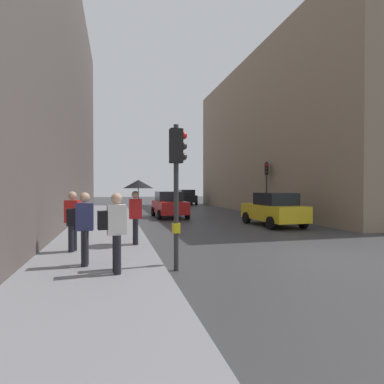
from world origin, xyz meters
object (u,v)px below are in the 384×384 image
(pedestrian_with_umbrella, at_px, (137,194))
(pedestrian_with_grey_backpack, at_px, (83,224))
(traffic_light_mid_street, at_px, (267,179))
(car_yellow_taxi, at_px, (274,209))
(pedestrian_with_black_backpack, at_px, (115,228))
(pedestrian_in_red_jacket, at_px, (73,219))
(traffic_light_near_left, at_px, (177,170))
(car_dark_suv, at_px, (187,197))
(car_red_sedan, at_px, (169,205))

(pedestrian_with_umbrella, xyz_separation_m, pedestrian_with_grey_backpack, (-1.48, -2.57, -0.68))
(traffic_light_mid_street, height_order, car_yellow_taxi, traffic_light_mid_street)
(pedestrian_with_black_backpack, bearing_deg, pedestrian_in_red_jacket, 113.78)
(traffic_light_near_left, distance_m, car_dark_suv, 29.55)
(traffic_light_near_left, distance_m, pedestrian_in_red_jacket, 3.76)
(traffic_light_near_left, xyz_separation_m, pedestrian_in_red_jacket, (-2.70, 2.24, -1.34))
(car_red_sedan, height_order, car_yellow_taxi, same)
(pedestrian_in_red_jacket, bearing_deg, car_yellow_taxi, 29.48)
(car_red_sedan, relative_size, pedestrian_with_grey_backpack, 2.40)
(car_red_sedan, relative_size, car_dark_suv, 1.00)
(car_yellow_taxi, bearing_deg, car_dark_suv, 89.77)
(traffic_light_near_left, bearing_deg, car_red_sedan, 81.10)
(car_red_sedan, distance_m, car_dark_suv, 15.92)
(car_yellow_taxi, bearing_deg, pedestrian_in_red_jacket, -150.52)
(traffic_light_mid_street, relative_size, pedestrian_with_grey_backpack, 2.18)
(pedestrian_with_umbrella, xyz_separation_m, pedestrian_with_black_backpack, (-0.74, -3.46, -0.68))
(car_yellow_taxi, bearing_deg, pedestrian_with_black_backpack, -135.55)
(car_red_sedan, distance_m, pedestrian_with_grey_backpack, 13.80)
(traffic_light_near_left, height_order, car_red_sedan, traffic_light_near_left)
(traffic_light_near_left, distance_m, traffic_light_mid_street, 15.41)
(traffic_light_near_left, relative_size, traffic_light_mid_street, 0.93)
(car_red_sedan, distance_m, pedestrian_with_umbrella, 10.95)
(pedestrian_with_black_backpack, distance_m, pedestrian_with_grey_backpack, 1.16)
(traffic_light_mid_street, xyz_separation_m, car_yellow_taxi, (-2.17, -5.03, -1.78))
(car_yellow_taxi, height_order, pedestrian_with_umbrella, pedestrian_with_umbrella)
(pedestrian_with_umbrella, bearing_deg, traffic_light_near_left, -75.72)
(pedestrian_with_grey_backpack, bearing_deg, pedestrian_in_red_jacket, 103.99)
(traffic_light_near_left, height_order, pedestrian_with_grey_backpack, traffic_light_near_left)
(traffic_light_mid_street, height_order, pedestrian_with_grey_backpack, traffic_light_mid_street)
(traffic_light_mid_street, distance_m, pedestrian_with_umbrella, 13.64)
(pedestrian_with_black_backpack, xyz_separation_m, pedestrian_with_grey_backpack, (-0.74, 0.89, 0.00))
(car_red_sedan, distance_m, pedestrian_with_black_backpack, 14.45)
(car_yellow_taxi, relative_size, pedestrian_with_black_backpack, 2.41)
(traffic_light_near_left, relative_size, car_dark_suv, 0.84)
(car_red_sedan, height_order, pedestrian_in_red_jacket, pedestrian_in_red_jacket)
(car_dark_suv, xyz_separation_m, pedestrian_in_red_jacket, (-9.49, -26.47, 0.25))
(pedestrian_with_black_backpack, distance_m, pedestrian_in_red_jacket, 2.98)
(car_red_sedan, height_order, car_dark_suv, same)
(car_dark_suv, xyz_separation_m, pedestrian_with_grey_backpack, (-9.03, -28.32, 0.29))
(traffic_light_near_left, distance_m, car_red_sedan, 13.75)
(car_yellow_taxi, bearing_deg, pedestrian_with_umbrella, -148.40)
(pedestrian_with_black_backpack, height_order, pedestrian_with_grey_backpack, same)
(pedestrian_with_umbrella, distance_m, pedestrian_with_grey_backpack, 3.04)
(car_red_sedan, bearing_deg, traffic_light_near_left, -98.90)
(pedestrian_with_grey_backpack, bearing_deg, pedestrian_with_black_backpack, -50.02)
(pedestrian_with_grey_backpack, bearing_deg, pedestrian_with_umbrella, 59.98)
(traffic_light_near_left, xyz_separation_m, pedestrian_with_umbrella, (-0.76, 2.97, -0.64))
(pedestrian_with_grey_backpack, relative_size, pedestrian_in_red_jacket, 1.00)
(car_red_sedan, xyz_separation_m, pedestrian_with_black_backpack, (-3.61, -13.98, 0.29))
(traffic_light_near_left, bearing_deg, traffic_light_mid_street, 54.82)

